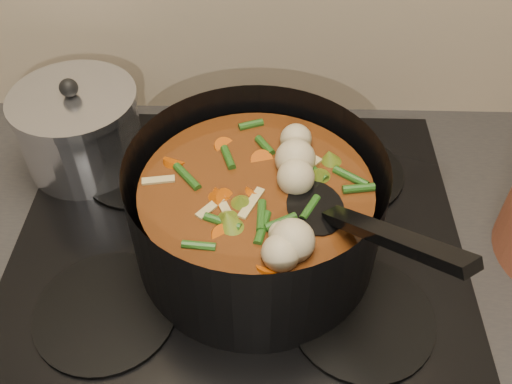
{
  "coord_description": "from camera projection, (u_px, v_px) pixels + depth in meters",
  "views": [
    {
      "loc": [
        0.04,
        1.42,
        1.55
      ],
      "look_at": [
        0.03,
        1.91,
        1.04
      ],
      "focal_mm": 40.0,
      "sensor_mm": 36.0,
      "label": 1
    }
  ],
  "objects": [
    {
      "name": "stovetop",
      "position": [
        239.0,
        239.0,
        0.81
      ],
      "size": [
        0.62,
        0.54,
        0.03
      ],
      "color": "black",
      "rests_on": "counter"
    },
    {
      "name": "saucepan",
      "position": [
        80.0,
        129.0,
        0.87
      ],
      "size": [
        0.19,
        0.19,
        0.15
      ],
      "rotation": [
        0.0,
        0.0,
        -0.43
      ],
      "color": "silver",
      "rests_on": "stovetop"
    },
    {
      "name": "stockpot",
      "position": [
        257.0,
        213.0,
        0.73
      ],
      "size": [
        0.42,
        0.42,
        0.24
      ],
      "rotation": [
        0.0,
        0.0,
        0.38
      ],
      "color": "black",
      "rests_on": "stovetop"
    }
  ]
}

